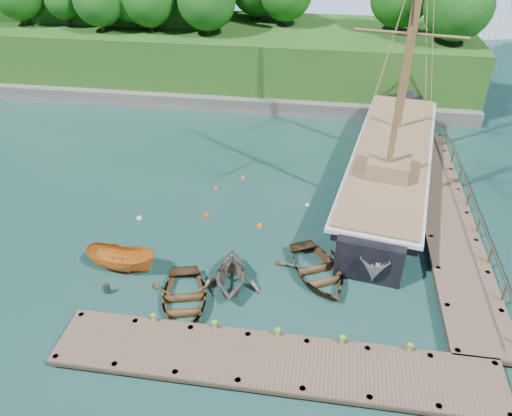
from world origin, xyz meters
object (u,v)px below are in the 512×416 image
(rowboat_2, at_px, (317,276))
(schooner, at_px, (389,170))
(rowboat_1, at_px, (231,286))
(cabin_boat_white, at_px, (377,262))
(motorboat_orange, at_px, (124,269))
(rowboat_0, at_px, (184,305))

(rowboat_2, xyz_separation_m, schooner, (4.52, 10.86, 1.17))
(rowboat_1, distance_m, cabin_boat_white, 8.59)
(rowboat_2, height_order, schooner, schooner)
(cabin_boat_white, relative_size, schooner, 0.19)
(motorboat_orange, relative_size, schooner, 0.15)
(rowboat_0, height_order, motorboat_orange, motorboat_orange)
(rowboat_0, xyz_separation_m, cabin_boat_white, (10.07, 5.05, 0.00))
(rowboat_0, bearing_deg, cabin_boat_white, 11.87)
(rowboat_0, relative_size, rowboat_1, 1.27)
(motorboat_orange, height_order, cabin_boat_white, cabin_boat_white)
(rowboat_0, relative_size, rowboat_2, 0.97)
(rowboat_0, distance_m, cabin_boat_white, 11.26)
(rowboat_0, bearing_deg, rowboat_2, 11.55)
(motorboat_orange, distance_m, cabin_boat_white, 14.51)
(motorboat_orange, bearing_deg, schooner, -47.32)
(rowboat_0, bearing_deg, rowboat_1, 25.64)
(motorboat_orange, relative_size, cabin_boat_white, 0.76)
(rowboat_0, xyz_separation_m, schooner, (11.20, 14.16, 1.17))
(rowboat_2, xyz_separation_m, motorboat_orange, (-10.85, -1.05, 0.00))
(motorboat_orange, xyz_separation_m, cabin_boat_white, (14.24, 2.80, 0.00))
(motorboat_orange, bearing_deg, cabin_boat_white, -73.96)
(schooner, bearing_deg, rowboat_2, -102.92)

